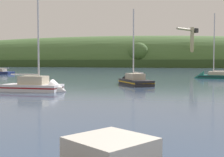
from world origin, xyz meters
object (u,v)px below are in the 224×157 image
sailboat_midwater_white (133,83)px  sailboat_far_left (39,89)px  dockside_crane (192,47)px  sailboat_near_mooring (212,77)px

sailboat_midwater_white → sailboat_far_left: 14.05m
dockside_crane → sailboat_far_left: size_ratio=2.08×
sailboat_near_mooring → sailboat_midwater_white: 22.28m
dockside_crane → sailboat_far_left: (-10.67, -147.94, -11.04)m
dockside_crane → sailboat_far_left: dockside_crane is taller
sailboat_near_mooring → sailboat_midwater_white: bearing=64.9°
dockside_crane → sailboat_far_left: 148.74m
sailboat_far_left → sailboat_midwater_white: bearing=55.9°
sailboat_near_mooring → sailboat_far_left: size_ratio=1.25×
dockside_crane → sailboat_near_mooring: bearing=34.5°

